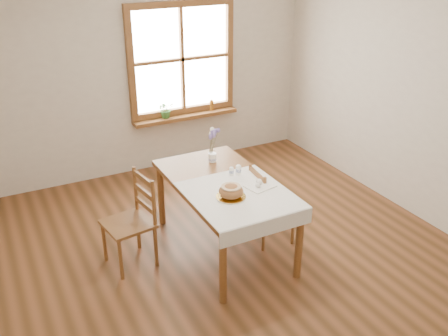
# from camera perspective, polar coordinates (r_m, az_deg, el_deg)

# --- Properties ---
(ground) EXTENTS (5.00, 5.00, 0.00)m
(ground) POSITION_cam_1_polar(r_m,az_deg,el_deg) (4.99, 1.61, -10.73)
(ground) COLOR brown
(ground) RESTS_ON ground
(room_walls) EXTENTS (4.60, 5.10, 2.65)m
(room_walls) POSITION_cam_1_polar(r_m,az_deg,el_deg) (4.22, 1.89, 8.41)
(room_walls) COLOR beige
(room_walls) RESTS_ON ground
(window) EXTENTS (1.46, 0.08, 1.46)m
(window) POSITION_cam_1_polar(r_m,az_deg,el_deg) (6.65, -4.84, 12.29)
(window) COLOR brown
(window) RESTS_ON ground
(window_sill) EXTENTS (1.46, 0.20, 0.05)m
(window_sill) POSITION_cam_1_polar(r_m,az_deg,el_deg) (6.80, -4.39, 5.93)
(window_sill) COLOR brown
(window_sill) RESTS_ON ground
(dining_table) EXTENTS (0.90, 1.60, 0.75)m
(dining_table) POSITION_cam_1_polar(r_m,az_deg,el_deg) (4.86, -0.00, -2.51)
(dining_table) COLOR brown
(dining_table) RESTS_ON ground
(table_linen) EXTENTS (0.91, 0.99, 0.01)m
(table_linen) POSITION_cam_1_polar(r_m,az_deg,el_deg) (4.58, 1.74, -3.08)
(table_linen) COLOR white
(table_linen) RESTS_ON dining_table
(chair_left) EXTENTS (0.51, 0.49, 0.91)m
(chair_left) POSITION_cam_1_polar(r_m,az_deg,el_deg) (4.82, -10.94, -6.13)
(chair_left) COLOR brown
(chair_left) RESTS_ON ground
(chair_right) EXTENTS (0.44, 0.42, 0.83)m
(chair_right) POSITION_cam_1_polar(r_m,az_deg,el_deg) (5.14, 5.49, -4.15)
(chair_right) COLOR brown
(chair_right) RESTS_ON ground
(bread_plate) EXTENTS (0.30, 0.30, 0.01)m
(bread_plate) POSITION_cam_1_polar(r_m,az_deg,el_deg) (4.52, 0.80, -3.33)
(bread_plate) COLOR white
(bread_plate) RESTS_ON table_linen
(bread_loaf) EXTENTS (0.22, 0.22, 0.12)m
(bread_loaf) POSITION_cam_1_polar(r_m,az_deg,el_deg) (4.49, 0.81, -2.55)
(bread_loaf) COLOR #996136
(bread_loaf) RESTS_ON bread_plate
(egg_napkin) EXTENTS (0.30, 0.27, 0.01)m
(egg_napkin) POSITION_cam_1_polar(r_m,az_deg,el_deg) (4.73, 4.09, -2.04)
(egg_napkin) COLOR white
(egg_napkin) RESTS_ON table_linen
(eggs) EXTENTS (0.23, 0.21, 0.04)m
(eggs) POSITION_cam_1_polar(r_m,az_deg,el_deg) (4.71, 4.10, -1.74)
(eggs) COLOR silver
(eggs) RESTS_ON egg_napkin
(salt_shaker) EXTENTS (0.06, 0.06, 0.09)m
(salt_shaker) POSITION_cam_1_polar(r_m,az_deg,el_deg) (4.92, 0.86, -0.33)
(salt_shaker) COLOR white
(salt_shaker) RESTS_ON table_linen
(pepper_shaker) EXTENTS (0.07, 0.07, 0.11)m
(pepper_shaker) POSITION_cam_1_polar(r_m,az_deg,el_deg) (4.93, 1.67, -0.16)
(pepper_shaker) COLOR white
(pepper_shaker) RESTS_ON table_linen
(flower_vase) EXTENTS (0.09, 0.09, 0.09)m
(flower_vase) POSITION_cam_1_polar(r_m,az_deg,el_deg) (5.22, -1.34, 1.14)
(flower_vase) COLOR white
(flower_vase) RESTS_ON dining_table
(lavender_bouquet) EXTENTS (0.15, 0.15, 0.28)m
(lavender_bouquet) POSITION_cam_1_polar(r_m,az_deg,el_deg) (5.15, -1.36, 3.01)
(lavender_bouquet) COLOR #7460AA
(lavender_bouquet) RESTS_ON flower_vase
(potted_plant) EXTENTS (0.22, 0.24, 0.18)m
(potted_plant) POSITION_cam_1_polar(r_m,az_deg,el_deg) (6.66, -6.66, 6.47)
(potted_plant) COLOR #346A2A
(potted_plant) RESTS_ON window_sill
(amber_bottle) EXTENTS (0.07, 0.07, 0.15)m
(amber_bottle) POSITION_cam_1_polar(r_m,az_deg,el_deg) (6.92, -1.43, 7.23)
(amber_bottle) COLOR #9E5F1D
(amber_bottle) RESTS_ON window_sill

